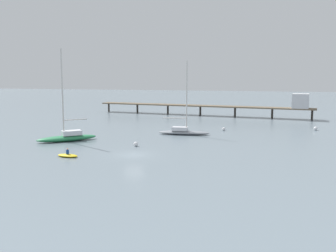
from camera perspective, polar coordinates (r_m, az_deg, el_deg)
ground_plane at (r=50.02m, az=-5.12°, el=-4.31°), size 400.00×400.00×0.00m
pier at (r=95.59m, az=10.56°, el=3.23°), size 55.59×10.18×5.97m
sailboat_gray at (r=66.58m, az=2.29°, el=-0.69°), size 9.13×3.10×12.73m
sailboat_green at (r=61.96m, az=-14.72°, el=-1.45°), size 8.42×8.11×14.29m
dinghy_yellow at (r=50.25m, az=-14.72°, el=-4.24°), size 3.00×1.62×1.14m
mooring_buoy_near at (r=71.67m, az=8.30°, el=-0.46°), size 0.64×0.64×0.64m
mooring_buoy_inner at (r=76.62m, az=21.12°, el=-0.35°), size 0.70×0.70×0.70m
mooring_buoy_far at (r=55.78m, az=-4.82°, el=-2.71°), size 0.66×0.66×0.66m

